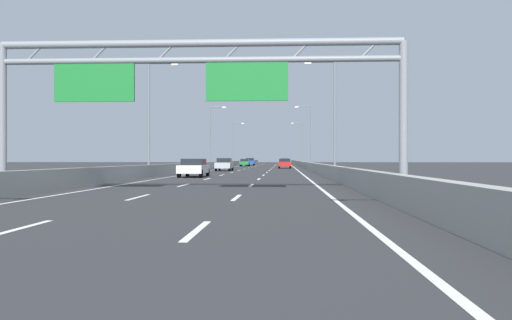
{
  "coord_description": "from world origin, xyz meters",
  "views": [
    {
      "loc": [
        3.49,
        1.98,
        1.41
      ],
      "look_at": [
        0.59,
        59.34,
        1.28
      ],
      "focal_mm": 37.99,
      "sensor_mm": 36.0,
      "label": 1
    }
  ],
  "objects_px": {
    "black_car": "(285,162)",
    "blue_car": "(250,162)",
    "orange_car": "(284,162)",
    "streetlamp_right_far": "(310,132)",
    "white_car": "(194,167)",
    "red_car": "(285,163)",
    "green_car": "(245,162)",
    "streetlamp_right_mid": "(332,110)",
    "streetlamp_right_distant": "(301,141)",
    "streetlamp_left_far": "(211,133)",
    "streetlamp_left_mid": "(151,111)",
    "sign_gantry": "(192,76)",
    "silver_car": "(224,164)",
    "streetlamp_left_distant": "(234,141)"
  },
  "relations": [
    {
      "from": "black_car",
      "to": "green_car",
      "type": "height_order",
      "value": "black_car"
    },
    {
      "from": "streetlamp_left_mid",
      "to": "green_car",
      "type": "xyz_separation_m",
      "value": [
        3.64,
        58.15,
        -4.67
      ]
    },
    {
      "from": "orange_car",
      "to": "streetlamp_right_far",
      "type": "bearing_deg",
      "value": -85.31
    },
    {
      "from": "green_car",
      "to": "black_car",
      "type": "bearing_deg",
      "value": 16.75
    },
    {
      "from": "streetlamp_left_far",
      "to": "red_car",
      "type": "height_order",
      "value": "streetlamp_left_far"
    },
    {
      "from": "sign_gantry",
      "to": "streetlamp_left_mid",
      "type": "relative_size",
      "value": 1.8
    },
    {
      "from": "orange_car",
      "to": "silver_car",
      "type": "distance_m",
      "value": 64.73
    },
    {
      "from": "streetlamp_right_mid",
      "to": "streetlamp_right_far",
      "type": "xyz_separation_m",
      "value": [
        0.0,
        37.54,
        0.0
      ]
    },
    {
      "from": "streetlamp_left_mid",
      "to": "red_car",
      "type": "distance_m",
      "value": 37.42
    },
    {
      "from": "streetlamp_left_mid",
      "to": "streetlamp_right_far",
      "type": "bearing_deg",
      "value": 68.31
    },
    {
      "from": "streetlamp_left_far",
      "to": "black_car",
      "type": "height_order",
      "value": "streetlamp_left_far"
    },
    {
      "from": "streetlamp_right_far",
      "to": "red_car",
      "type": "xyz_separation_m",
      "value": [
        -3.76,
        -2.14,
        -4.65
      ]
    },
    {
      "from": "white_car",
      "to": "streetlamp_right_distant",
      "type": "bearing_deg",
      "value": 82.07
    },
    {
      "from": "streetlamp_right_mid",
      "to": "white_car",
      "type": "distance_m",
      "value": 12.21
    },
    {
      "from": "white_car",
      "to": "red_car",
      "type": "height_order",
      "value": "red_car"
    },
    {
      "from": "sign_gantry",
      "to": "streetlamp_right_distant",
      "type": "bearing_deg",
      "value": 85.45
    },
    {
      "from": "black_car",
      "to": "streetlamp_right_mid",
      "type": "bearing_deg",
      "value": -86.53
    },
    {
      "from": "streetlamp_left_distant",
      "to": "orange_car",
      "type": "relative_size",
      "value": 2.13
    },
    {
      "from": "orange_car",
      "to": "green_car",
      "type": "height_order",
      "value": "orange_car"
    },
    {
      "from": "streetlamp_right_mid",
      "to": "black_car",
      "type": "bearing_deg",
      "value": 93.47
    },
    {
      "from": "streetlamp_right_distant",
      "to": "green_car",
      "type": "height_order",
      "value": "streetlamp_right_distant"
    },
    {
      "from": "white_car",
      "to": "red_car",
      "type": "relative_size",
      "value": 1.05
    },
    {
      "from": "streetlamp_left_mid",
      "to": "streetlamp_left_far",
      "type": "height_order",
      "value": "same"
    },
    {
      "from": "streetlamp_left_far",
      "to": "white_car",
      "type": "xyz_separation_m",
      "value": [
        4.05,
        -40.55,
        -4.66
      ]
    },
    {
      "from": "streetlamp_left_distant",
      "to": "white_car",
      "type": "relative_size",
      "value": 2.03
    },
    {
      "from": "streetlamp_left_mid",
      "to": "silver_car",
      "type": "height_order",
      "value": "streetlamp_left_mid"
    },
    {
      "from": "streetlamp_right_mid",
      "to": "silver_car",
      "type": "distance_m",
      "value": 21.97
    },
    {
      "from": "streetlamp_left_distant",
      "to": "white_car",
      "type": "distance_m",
      "value": 78.34
    },
    {
      "from": "silver_car",
      "to": "green_car",
      "type": "distance_m",
      "value": 39.63
    },
    {
      "from": "sign_gantry",
      "to": "silver_car",
      "type": "height_order",
      "value": "sign_gantry"
    },
    {
      "from": "orange_car",
      "to": "blue_car",
      "type": "bearing_deg",
      "value": -119.44
    },
    {
      "from": "streetlamp_right_distant",
      "to": "green_car",
      "type": "bearing_deg",
      "value": -123.68
    },
    {
      "from": "streetlamp_right_far",
      "to": "silver_car",
      "type": "height_order",
      "value": "streetlamp_right_far"
    },
    {
      "from": "streetlamp_right_mid",
      "to": "streetlamp_left_distant",
      "type": "xyz_separation_m",
      "value": [
        -14.93,
        75.09,
        0.0
      ]
    },
    {
      "from": "sign_gantry",
      "to": "streetlamp_left_far",
      "type": "xyz_separation_m",
      "value": [
        -7.19,
        59.76,
        0.56
      ]
    },
    {
      "from": "black_car",
      "to": "blue_car",
      "type": "height_order",
      "value": "blue_car"
    },
    {
      "from": "streetlamp_right_far",
      "to": "silver_car",
      "type": "bearing_deg",
      "value": -119.74
    },
    {
      "from": "orange_car",
      "to": "white_car",
      "type": "distance_m",
      "value": 86.16
    },
    {
      "from": "blue_car",
      "to": "green_car",
      "type": "bearing_deg",
      "value": -91.44
    },
    {
      "from": "streetlamp_left_distant",
      "to": "streetlamp_right_distant",
      "type": "distance_m",
      "value": 14.93
    },
    {
      "from": "white_car",
      "to": "silver_car",
      "type": "distance_m",
      "value": 21.53
    },
    {
      "from": "red_car",
      "to": "blue_car",
      "type": "distance_m",
      "value": 35.3
    },
    {
      "from": "streetlamp_right_far",
      "to": "sign_gantry",
      "type": "bearing_deg",
      "value": -97.38
    },
    {
      "from": "streetlamp_left_mid",
      "to": "streetlamp_right_far",
      "type": "height_order",
      "value": "same"
    },
    {
      "from": "streetlamp_left_far",
      "to": "white_car",
      "type": "height_order",
      "value": "streetlamp_left_far"
    },
    {
      "from": "streetlamp_right_far",
      "to": "streetlamp_right_distant",
      "type": "bearing_deg",
      "value": 90.0
    },
    {
      "from": "streetlamp_left_far",
      "to": "streetlamp_right_distant",
      "type": "distance_m",
      "value": 40.4
    },
    {
      "from": "orange_car",
      "to": "red_car",
      "type": "height_order",
      "value": "red_car"
    },
    {
      "from": "streetlamp_right_mid",
      "to": "green_car",
      "type": "height_order",
      "value": "streetlamp_right_mid"
    },
    {
      "from": "sign_gantry",
      "to": "streetlamp_left_distant",
      "type": "height_order",
      "value": "streetlamp_left_distant"
    }
  ]
}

